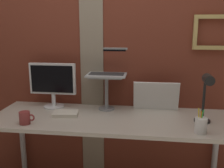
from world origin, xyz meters
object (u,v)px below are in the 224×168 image
at_px(whiteboard_panel, 156,96).
at_px(monitor, 53,82).
at_px(desk_lamp, 206,93).
at_px(coffee_mug, 25,118).
at_px(pen_cup, 201,125).
at_px(laptop, 108,67).

bearing_deg(whiteboard_panel, monitor, -177.97).
relative_size(desk_lamp, coffee_mug, 3.23).
height_order(whiteboard_panel, coffee_mug, whiteboard_panel).
relative_size(pen_cup, coffee_mug, 1.46).
xyz_separation_m(monitor, pen_cup, (1.19, -0.42, -0.18)).
bearing_deg(laptop, coffee_mug, -137.75).
bearing_deg(laptop, monitor, -170.91).
relative_size(laptop, whiteboard_panel, 0.87).
height_order(monitor, whiteboard_panel, monitor).
relative_size(monitor, whiteboard_panel, 1.07).
xyz_separation_m(laptop, pen_cup, (0.71, -0.50, -0.30)).
distance_m(laptop, coffee_mug, 0.80).
xyz_separation_m(monitor, laptop, (0.48, 0.08, 0.13)).
xyz_separation_m(monitor, desk_lamp, (1.24, -0.25, 0.00)).
xyz_separation_m(laptop, coffee_mug, (-0.55, -0.50, -0.31)).
xyz_separation_m(whiteboard_panel, pen_cup, (0.29, -0.45, -0.07)).
relative_size(monitor, laptop, 1.23).
bearing_deg(coffee_mug, whiteboard_panel, 25.01).
bearing_deg(pen_cup, whiteboard_panel, 122.55).
bearing_deg(laptop, desk_lamp, -23.26).
bearing_deg(laptop, pen_cup, -34.92).
bearing_deg(desk_lamp, whiteboard_panel, 140.29).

